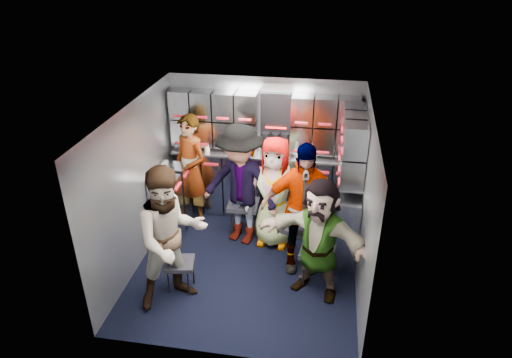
% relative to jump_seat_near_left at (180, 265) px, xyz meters
% --- Properties ---
extents(floor, '(3.00, 3.00, 0.00)m').
position_rel_jump_seat_near_left_xyz_m(floor, '(0.71, 0.59, -0.35)').
color(floor, black).
rests_on(floor, ground).
extents(wall_back, '(2.80, 0.04, 2.10)m').
position_rel_jump_seat_near_left_xyz_m(wall_back, '(0.71, 2.09, 0.70)').
color(wall_back, '#979CA5').
rests_on(wall_back, ground).
extents(wall_left, '(0.04, 3.00, 2.10)m').
position_rel_jump_seat_near_left_xyz_m(wall_left, '(-0.69, 0.59, 0.70)').
color(wall_left, '#979CA5').
rests_on(wall_left, ground).
extents(wall_right, '(0.04, 3.00, 2.10)m').
position_rel_jump_seat_near_left_xyz_m(wall_right, '(2.11, 0.59, 0.70)').
color(wall_right, '#979CA5').
rests_on(wall_right, ground).
extents(ceiling, '(2.80, 3.00, 0.02)m').
position_rel_jump_seat_near_left_xyz_m(ceiling, '(0.71, 0.59, 1.75)').
color(ceiling, silver).
rests_on(ceiling, wall_back).
extents(cart_bank_back, '(2.68, 0.38, 0.99)m').
position_rel_jump_seat_near_left_xyz_m(cart_bank_back, '(0.71, 1.88, 0.14)').
color(cart_bank_back, '#9296A1').
rests_on(cart_bank_back, ground).
extents(cart_bank_left, '(0.38, 0.76, 0.99)m').
position_rel_jump_seat_near_left_xyz_m(cart_bank_left, '(-0.48, 1.15, 0.14)').
color(cart_bank_left, '#9296A1').
rests_on(cart_bank_left, ground).
extents(counter, '(2.68, 0.42, 0.03)m').
position_rel_jump_seat_near_left_xyz_m(counter, '(0.71, 1.88, 0.66)').
color(counter, silver).
rests_on(counter, cart_bank_back).
extents(locker_bank_back, '(2.68, 0.28, 0.82)m').
position_rel_jump_seat_near_left_xyz_m(locker_bank_back, '(0.71, 1.94, 1.14)').
color(locker_bank_back, '#9296A1').
rests_on(locker_bank_back, wall_back).
extents(locker_bank_right, '(0.28, 1.00, 0.82)m').
position_rel_jump_seat_near_left_xyz_m(locker_bank_right, '(1.96, 1.29, 1.14)').
color(locker_bank_right, '#9296A1').
rests_on(locker_bank_right, wall_right).
extents(right_cabinet, '(0.28, 1.20, 1.00)m').
position_rel_jump_seat_near_left_xyz_m(right_cabinet, '(1.96, 1.19, 0.15)').
color(right_cabinet, '#9296A1').
rests_on(right_cabinet, ground).
extents(coffee_niche, '(0.46, 0.16, 0.84)m').
position_rel_jump_seat_near_left_xyz_m(coffee_niche, '(0.89, 2.00, 1.12)').
color(coffee_niche, black).
rests_on(coffee_niche, wall_back).
extents(red_latch_strip, '(2.60, 0.02, 0.03)m').
position_rel_jump_seat_near_left_xyz_m(red_latch_strip, '(0.71, 1.68, 0.53)').
color(red_latch_strip, '#AB1725').
rests_on(red_latch_strip, cart_bank_back).
extents(jump_seat_near_left, '(0.39, 0.37, 0.40)m').
position_rel_jump_seat_near_left_xyz_m(jump_seat_near_left, '(0.00, 0.00, 0.00)').
color(jump_seat_near_left, black).
rests_on(jump_seat_near_left, ground).
extents(jump_seat_mid_left, '(0.43, 0.40, 0.50)m').
position_rel_jump_seat_near_left_xyz_m(jump_seat_mid_left, '(0.52, 1.31, 0.09)').
color(jump_seat_mid_left, black).
rests_on(jump_seat_mid_left, ground).
extents(jump_seat_center, '(0.39, 0.37, 0.46)m').
position_rel_jump_seat_near_left_xyz_m(jump_seat_center, '(0.98, 1.34, 0.05)').
color(jump_seat_center, black).
rests_on(jump_seat_center, ground).
extents(jump_seat_mid_right, '(0.53, 0.52, 0.49)m').
position_rel_jump_seat_near_left_xyz_m(jump_seat_mid_right, '(1.38, 0.85, 0.08)').
color(jump_seat_mid_right, black).
rests_on(jump_seat_mid_right, ground).
extents(jump_seat_near_right, '(0.45, 0.43, 0.48)m').
position_rel_jump_seat_near_left_xyz_m(jump_seat_near_right, '(1.61, 0.40, 0.07)').
color(jump_seat_near_right, black).
rests_on(jump_seat_near_right, ground).
extents(attendant_standing, '(0.73, 0.67, 1.67)m').
position_rel_jump_seat_near_left_xyz_m(attendant_standing, '(-0.29, 1.54, 0.48)').
color(attendant_standing, black).
rests_on(attendant_standing, ground).
extents(attendant_arc_a, '(1.07, 1.03, 1.73)m').
position_rel_jump_seat_near_left_xyz_m(attendant_arc_a, '(0.00, -0.18, 0.51)').
color(attendant_arc_a, black).
rests_on(attendant_arc_a, ground).
extents(attendant_arc_b, '(1.27, 0.97, 1.73)m').
position_rel_jump_seat_near_left_xyz_m(attendant_arc_b, '(0.52, 1.13, 0.51)').
color(attendant_arc_b, black).
rests_on(attendant_arc_b, ground).
extents(attendant_arc_c, '(0.82, 0.58, 1.58)m').
position_rel_jump_seat_near_left_xyz_m(attendant_arc_c, '(0.98, 1.16, 0.44)').
color(attendant_arc_c, black).
rests_on(attendant_arc_c, ground).
extents(attendant_arc_d, '(1.07, 0.55, 1.74)m').
position_rel_jump_seat_near_left_xyz_m(attendant_arc_d, '(1.38, 0.67, 0.52)').
color(attendant_arc_d, black).
rests_on(attendant_arc_d, ground).
extents(attendant_arc_e, '(1.48, 0.92, 1.52)m').
position_rel_jump_seat_near_left_xyz_m(attendant_arc_e, '(1.61, 0.22, 0.41)').
color(attendant_arc_e, black).
rests_on(attendant_arc_e, ground).
extents(bottle_left, '(0.07, 0.07, 0.23)m').
position_rel_jump_seat_near_left_xyz_m(bottle_left, '(0.47, 1.83, 0.79)').
color(bottle_left, white).
rests_on(bottle_left, counter).
extents(bottle_mid, '(0.06, 0.06, 0.27)m').
position_rel_jump_seat_near_left_xyz_m(bottle_mid, '(0.61, 1.83, 0.81)').
color(bottle_mid, white).
rests_on(bottle_mid, counter).
extents(bottle_right, '(0.07, 0.07, 0.25)m').
position_rel_jump_seat_near_left_xyz_m(bottle_right, '(1.21, 1.83, 0.80)').
color(bottle_right, white).
rests_on(bottle_right, counter).
extents(cup_left, '(0.08, 0.08, 0.09)m').
position_rel_jump_seat_near_left_xyz_m(cup_left, '(-0.11, 1.82, 0.72)').
color(cup_left, '#CEB291').
rests_on(cup_left, counter).
extents(cup_right, '(0.09, 0.09, 0.11)m').
position_rel_jump_seat_near_left_xyz_m(cup_right, '(1.96, 1.82, 0.73)').
color(cup_right, '#CEB291').
rests_on(cup_right, counter).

